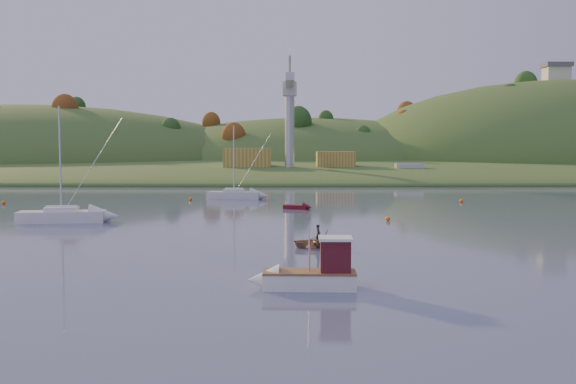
{
  "coord_description": "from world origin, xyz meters",
  "views": [
    {
      "loc": [
        1.27,
        -29.44,
        7.77
      ],
      "look_at": [
        1.42,
        32.84,
        3.27
      ],
      "focal_mm": 40.0,
      "sensor_mm": 36.0,
      "label": 1
    }
  ],
  "objects_px": {
    "fishing_boat": "(302,273)",
    "sailboat_near": "(62,215)",
    "sailboat_far": "(234,194)",
    "canoe": "(318,242)",
    "red_tender": "(301,207)"
  },
  "relations": [
    {
      "from": "fishing_boat",
      "to": "sailboat_near",
      "type": "relative_size",
      "value": 0.51
    },
    {
      "from": "sailboat_far",
      "to": "canoe",
      "type": "xyz_separation_m",
      "value": [
        10.13,
        -44.72,
        -0.33
      ]
    },
    {
      "from": "fishing_boat",
      "to": "sailboat_near",
      "type": "bearing_deg",
      "value": -50.19
    },
    {
      "from": "sailboat_far",
      "to": "red_tender",
      "type": "relative_size",
      "value": 2.86
    },
    {
      "from": "fishing_boat",
      "to": "canoe",
      "type": "relative_size",
      "value": 1.64
    },
    {
      "from": "sailboat_far",
      "to": "red_tender",
      "type": "height_order",
      "value": "sailboat_far"
    },
    {
      "from": "sailboat_near",
      "to": "sailboat_far",
      "type": "distance_m",
      "value": 32.55
    },
    {
      "from": "sailboat_near",
      "to": "sailboat_far",
      "type": "relative_size",
      "value": 1.1
    },
    {
      "from": "sailboat_far",
      "to": "fishing_boat",
      "type": "bearing_deg",
      "value": -72.82
    },
    {
      "from": "sailboat_near",
      "to": "canoe",
      "type": "bearing_deg",
      "value": -40.3
    },
    {
      "from": "red_tender",
      "to": "sailboat_near",
      "type": "bearing_deg",
      "value": -130.35
    },
    {
      "from": "sailboat_near",
      "to": "canoe",
      "type": "xyz_separation_m",
      "value": [
        25.29,
        -15.91,
        -0.38
      ]
    },
    {
      "from": "fishing_boat",
      "to": "sailboat_near",
      "type": "height_order",
      "value": "sailboat_near"
    },
    {
      "from": "sailboat_near",
      "to": "sailboat_far",
      "type": "xyz_separation_m",
      "value": [
        15.15,
        28.81,
        -0.05
      ]
    },
    {
      "from": "red_tender",
      "to": "fishing_boat",
      "type": "bearing_deg",
      "value": -70.33
    }
  ]
}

